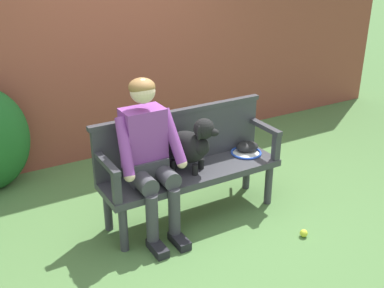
{
  "coord_description": "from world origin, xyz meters",
  "views": [
    {
      "loc": [
        -1.84,
        -3.15,
        2.3
      ],
      "look_at": [
        0.0,
        0.0,
        0.71
      ],
      "focal_mm": 43.86,
      "sensor_mm": 36.0,
      "label": 1
    }
  ],
  "objects": [
    {
      "name": "ground_plane",
      "position": [
        0.0,
        0.0,
        0.0
      ],
      "size": [
        40.0,
        40.0,
        0.0
      ],
      "primitive_type": "plane",
      "color": "#4C753D"
    },
    {
      "name": "bench_armrest_left_end",
      "position": [
        -0.77,
        -0.08,
        0.66
      ],
      "size": [
        0.06,
        0.46,
        0.28
      ],
      "color": "#38383D",
      "rests_on": "garden_bench"
    },
    {
      "name": "garden_bench",
      "position": [
        0.0,
        0.0,
        0.39
      ],
      "size": [
        1.62,
        0.46,
        0.46
      ],
      "color": "#38383D",
      "rests_on": "ground"
    },
    {
      "name": "tennis_racket",
      "position": [
        0.63,
        0.07,
        0.47
      ],
      "size": [
        0.45,
        0.55,
        0.03
      ],
      "color": "blue",
      "rests_on": "garden_bench"
    },
    {
      "name": "brick_garden_fence",
      "position": [
        0.0,
        1.78,
        1.23
      ],
      "size": [
        8.0,
        0.3,
        2.47
      ],
      "primitive_type": "cube",
      "color": "brown",
      "rests_on": "ground"
    },
    {
      "name": "person_seated",
      "position": [
        -0.41,
        -0.01,
        0.73
      ],
      "size": [
        0.56,
        0.63,
        1.33
      ],
      "color": "black",
      "rests_on": "ground"
    },
    {
      "name": "dog_on_bench",
      "position": [
        -0.0,
        0.01,
        0.7
      ],
      "size": [
        0.39,
        0.47,
        0.5
      ],
      "color": "black",
      "rests_on": "garden_bench"
    },
    {
      "name": "bench_armrest_right_end",
      "position": [
        0.77,
        -0.08,
        0.66
      ],
      "size": [
        0.06,
        0.46,
        0.28
      ],
      "color": "#38383D",
      "rests_on": "garden_bench"
    },
    {
      "name": "bench_backrest",
      "position": [
        0.0,
        0.2,
        0.71
      ],
      "size": [
        1.66,
        0.06,
        0.5
      ],
      "color": "#38383D",
      "rests_on": "garden_bench"
    },
    {
      "name": "tennis_ball",
      "position": [
        0.64,
        -0.76,
        0.03
      ],
      "size": [
        0.07,
        0.07,
        0.07
      ],
      "primitive_type": "sphere",
      "color": "#CCDB33",
      "rests_on": "ground"
    },
    {
      "name": "baseball_glove",
      "position": [
        0.66,
        0.09,
        0.5
      ],
      "size": [
        0.24,
        0.2,
        0.09
      ],
      "primitive_type": "ellipsoid",
      "rotation": [
        0.0,
        0.0,
        -0.13
      ],
      "color": "black",
      "rests_on": "garden_bench"
    }
  ]
}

